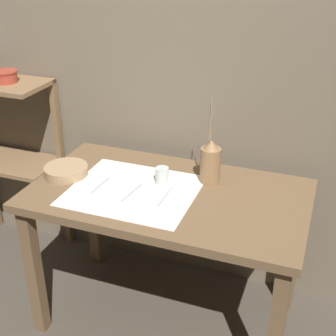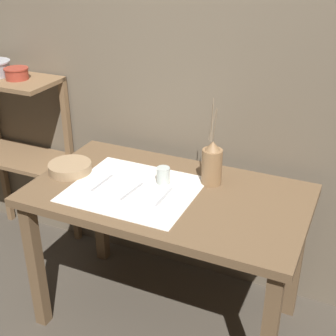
{
  "view_description": "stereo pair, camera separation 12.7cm",
  "coord_description": "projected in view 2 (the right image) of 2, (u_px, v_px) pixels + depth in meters",
  "views": [
    {
      "loc": [
        0.64,
        -1.73,
        1.8
      ],
      "look_at": [
        0.0,
        0.0,
        0.87
      ],
      "focal_mm": 50.0,
      "sensor_mm": 36.0,
      "label": 1
    },
    {
      "loc": [
        0.76,
        -1.68,
        1.8
      ],
      "look_at": [
        0.0,
        0.0,
        0.87
      ],
      "focal_mm": 50.0,
      "sensor_mm": 36.0,
      "label": 2
    }
  ],
  "objects": [
    {
      "name": "pitcher_with_flowers",
      "position": [
        212.0,
        164.0,
        2.15
      ],
      "size": [
        0.09,
        0.09,
        0.41
      ],
      "color": "olive",
      "rests_on": "wooden_table"
    },
    {
      "name": "wooden_bowl",
      "position": [
        70.0,
        168.0,
        2.28
      ],
      "size": [
        0.21,
        0.21,
        0.05
      ],
      "color": "#9E7F5B",
      "rests_on": "wooden_table"
    },
    {
      "name": "knife_center",
      "position": [
        164.0,
        196.0,
        2.07
      ],
      "size": [
        0.01,
        0.17,
        0.0
      ],
      "color": "#A8A8AD",
      "rests_on": "wooden_table"
    },
    {
      "name": "fork_inner",
      "position": [
        132.0,
        191.0,
        2.11
      ],
      "size": [
        0.03,
        0.17,
        0.0
      ],
      "color": "#A8A8AD",
      "rests_on": "wooden_table"
    },
    {
      "name": "stone_wall_back",
      "position": [
        207.0,
        69.0,
        2.3
      ],
      "size": [
        7.0,
        0.06,
        2.4
      ],
      "color": "#6B5E4C",
      "rests_on": "ground_plane"
    },
    {
      "name": "metal_pot_small",
      "position": [
        17.0,
        73.0,
        2.54
      ],
      "size": [
        0.13,
        0.13,
        0.06
      ],
      "color": "#9E3828",
      "rests_on": "wooden_shelf_unit"
    },
    {
      "name": "wooden_table",
      "position": [
        168.0,
        211.0,
        2.17
      ],
      "size": [
        1.26,
        0.71,
        0.75
      ],
      "color": "brown",
      "rests_on": "ground_plane"
    },
    {
      "name": "fork_outer",
      "position": [
        102.0,
        183.0,
        2.18
      ],
      "size": [
        0.02,
        0.17,
        0.0
      ],
      "color": "#A8A8AD",
      "rests_on": "wooden_table"
    },
    {
      "name": "ground_plane",
      "position": [
        168.0,
        315.0,
        2.46
      ],
      "size": [
        12.0,
        12.0,
        0.0
      ],
      "primitive_type": "plane",
      "color": "#473F35"
    },
    {
      "name": "glass_tumbler_near",
      "position": [
        163.0,
        175.0,
        2.17
      ],
      "size": [
        0.06,
        0.06,
        0.08
      ],
      "color": "#B7C1BC",
      "rests_on": "wooden_table"
    },
    {
      "name": "linen_cloth",
      "position": [
        134.0,
        189.0,
        2.14
      ],
      "size": [
        0.57,
        0.49,
        0.0
      ],
      "color": "white",
      "rests_on": "wooden_table"
    },
    {
      "name": "wooden_shelf_unit",
      "position": [
        17.0,
        129.0,
        2.76
      ],
      "size": [
        0.6,
        0.31,
        1.08
      ],
      "color": "brown",
      "rests_on": "ground_plane"
    }
  ]
}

